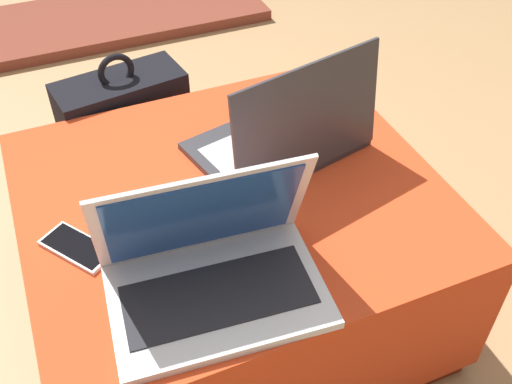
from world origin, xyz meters
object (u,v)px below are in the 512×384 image
Objects in this scene: laptop_far at (286,136)px; backpack at (128,145)px; laptop_near at (212,268)px; cell_phone at (77,247)px.

laptop_far reaches higher than backpack.
laptop_near is 0.39m from laptop_far.
backpack is at bearing -69.92° from laptop_far.
cell_phone is at bearing 143.47° from laptop_near.
cell_phone is 0.31× the size of backpack.
laptop_near is at bearing 103.38° from cell_phone.
laptop_far is at bearing 157.39° from cell_phone.
laptop_far is at bearing 114.40° from backpack.
laptop_near is 0.74m from backpack.
laptop_far is at bearing 51.86° from laptop_near.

